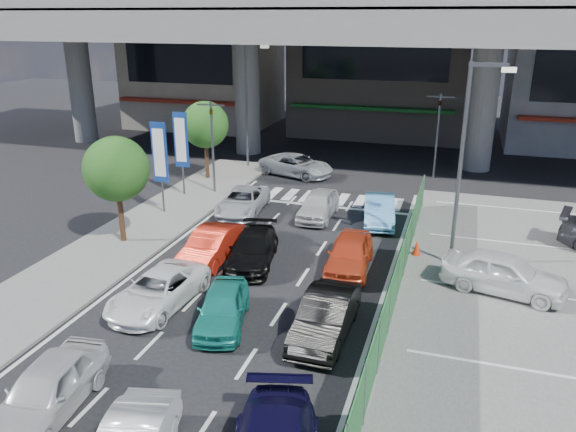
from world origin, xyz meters
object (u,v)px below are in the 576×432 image
(tree_far, at_px, (205,125))
(van_white_back_left, at_px, (47,389))
(street_lamp_left, at_px, (249,95))
(signboard_far, at_px, (181,142))
(crossing_wagon_silver, at_px, (296,165))
(traffic_light_left, at_px, (212,125))
(signboard_near, at_px, (160,155))
(hatch_black_mid_right, at_px, (326,317))
(taxi_orange_right, at_px, (349,254))
(taxi_teal_mid, at_px, (222,307))
(wagon_silver_front_left, at_px, (243,201))
(traffic_light_right, at_px, (439,115))
(traffic_cone, at_px, (417,248))
(tree_near, at_px, (116,169))
(taxi_orange_left, at_px, (211,246))
(sedan_white_front_mid, at_px, (318,205))
(sedan_white_mid_left, at_px, (158,290))
(kei_truck_front_right, at_px, (379,210))
(sedan_black_mid, at_px, (252,249))
(street_lamp_right, at_px, (467,150))
(parked_sedan_white, at_px, (504,273))

(tree_far, relative_size, van_white_back_left, 1.19)
(street_lamp_left, distance_m, van_white_back_left, 25.09)
(signboard_far, relative_size, crossing_wagon_silver, 0.98)
(signboard_far, bearing_deg, traffic_light_left, 35.70)
(signboard_near, xyz_separation_m, hatch_black_mid_right, (10.63, -8.83, -2.37))
(taxi_orange_right, bearing_deg, taxi_teal_mid, -123.36)
(hatch_black_mid_right, distance_m, taxi_orange_right, 5.07)
(hatch_black_mid_right, distance_m, wagon_silver_front_left, 12.26)
(traffic_light_right, distance_m, traffic_cone, 13.10)
(taxi_orange_right, relative_size, crossing_wagon_silver, 0.85)
(van_white_back_left, bearing_deg, traffic_cone, 51.96)
(wagon_silver_front_left, bearing_deg, tree_near, -129.50)
(taxi_orange_left, relative_size, sedan_white_front_mid, 1.05)
(sedan_white_front_mid, bearing_deg, sedan_white_mid_left, -106.75)
(tree_near, height_order, taxi_orange_left, tree_near)
(sedan_white_mid_left, bearing_deg, signboard_near, 122.12)
(taxi_teal_mid, distance_m, hatch_black_mid_right, 3.39)
(kei_truck_front_right, bearing_deg, sedan_black_mid, -133.20)
(street_lamp_left, bearing_deg, signboard_far, -100.31)
(signboard_far, bearing_deg, traffic_cone, -19.22)
(traffic_light_left, relative_size, taxi_orange_left, 1.26)
(wagon_silver_front_left, height_order, sedan_white_front_mid, sedan_white_front_mid)
(wagon_silver_front_left, relative_size, crossing_wagon_silver, 0.92)
(tree_near, height_order, crossing_wagon_silver, tree_near)
(traffic_light_right, xyz_separation_m, taxi_orange_right, (-2.34, -14.77, -3.25))
(street_lamp_right, bearing_deg, sedan_white_front_mid, 150.41)
(sedan_white_front_mid, bearing_deg, hatch_black_mid_right, -75.10)
(sedan_white_front_mid, bearing_deg, taxi_orange_left, -114.62)
(van_white_back_left, bearing_deg, parked_sedan_white, 36.45)
(signboard_near, xyz_separation_m, wagon_silver_front_left, (3.79, 1.35, -2.45))
(tree_near, relative_size, hatch_black_mid_right, 1.15)
(kei_truck_front_right, bearing_deg, taxi_orange_right, -102.62)
(kei_truck_front_right, distance_m, crossing_wagon_silver, 9.48)
(street_lamp_right, height_order, taxi_orange_right, street_lamp_right)
(taxi_orange_left, xyz_separation_m, kei_truck_front_right, (5.89, 6.58, -0.01))
(tree_near, xyz_separation_m, wagon_silver_front_left, (3.59, 5.34, -2.77))
(signboard_far, xyz_separation_m, sedan_black_mid, (6.88, -7.35, -2.44))
(traffic_light_left, bearing_deg, signboard_far, -144.30)
(traffic_light_right, relative_size, tree_near, 1.08)
(kei_truck_front_right, bearing_deg, traffic_light_right, 67.87)
(street_lamp_left, bearing_deg, sedan_black_mid, -68.67)
(traffic_light_right, distance_m, signboard_near, 16.83)
(sedan_white_mid_left, xyz_separation_m, sedan_white_front_mid, (3.01, 10.50, 0.06))
(traffic_light_left, distance_m, tree_near, 8.06)
(traffic_light_left, relative_size, crossing_wagon_silver, 1.09)
(tree_near, distance_m, wagon_silver_front_left, 7.01)
(sedan_white_mid_left, bearing_deg, tree_far, 113.03)
(wagon_silver_front_left, bearing_deg, street_lamp_right, -23.16)
(traffic_light_right, height_order, taxi_orange_left, traffic_light_right)
(sedan_white_mid_left, relative_size, taxi_orange_right, 1.08)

